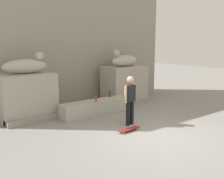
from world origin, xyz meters
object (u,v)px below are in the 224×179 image
(statue_reclining_left, at_px, (26,66))
(skateboard, at_px, (129,129))
(skater, at_px, (130,98))
(bottle_red, at_px, (96,99))
(bottle_brown, at_px, (110,94))
(statue_reclining_right, at_px, (124,60))

(statue_reclining_left, bearing_deg, skateboard, -55.55)
(skater, relative_size, skateboard, 2.07)
(bottle_red, xyz_separation_m, bottle_brown, (0.94, 0.37, 0.03))
(bottle_brown, bearing_deg, statue_reclining_left, 163.10)
(statue_reclining_left, bearing_deg, skater, -45.70)
(statue_reclining_left, distance_m, skateboard, 4.37)
(bottle_red, bearing_deg, skater, -79.60)
(bottle_brown, bearing_deg, skateboard, -114.07)
(statue_reclining_left, distance_m, skater, 3.93)
(statue_reclining_right, relative_size, bottle_brown, 5.44)
(statue_reclining_left, height_order, skater, statue_reclining_left)
(statue_reclining_right, height_order, skater, statue_reclining_right)
(bottle_red, bearing_deg, skateboard, -94.55)
(skateboard, bearing_deg, statue_reclining_left, 118.20)
(statue_reclining_right, distance_m, skater, 3.77)
(skater, xyz_separation_m, bottle_brown, (0.65, 1.98, -0.25))
(skater, height_order, bottle_red, skater)
(statue_reclining_right, height_order, bottle_red, statue_reclining_right)
(statue_reclining_left, relative_size, skateboard, 2.03)
(statue_reclining_left, height_order, bottle_red, statue_reclining_left)
(statue_reclining_left, distance_m, bottle_brown, 3.46)
(statue_reclining_left, relative_size, bottle_brown, 5.35)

